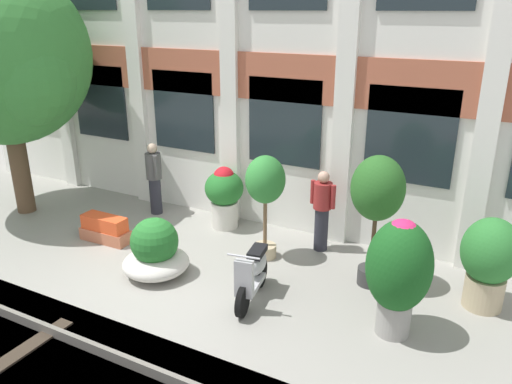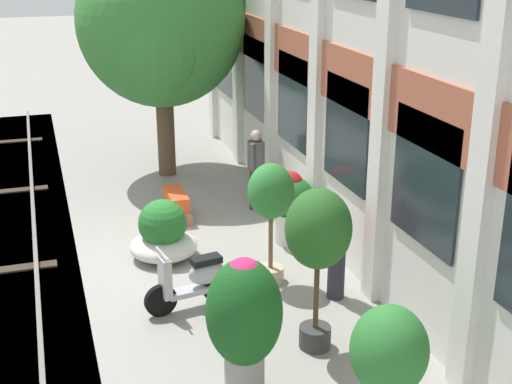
{
  "view_description": "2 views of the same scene",
  "coord_description": "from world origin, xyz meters",
  "px_view_note": "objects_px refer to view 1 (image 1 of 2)",
  "views": [
    {
      "loc": [
        5.18,
        -6.04,
        4.34
      ],
      "look_at": [
        1.34,
        1.25,
        1.3
      ],
      "focal_mm": 35.0,
      "sensor_mm": 36.0,
      "label": 1
    },
    {
      "loc": [
        11.06,
        -1.89,
        5.16
      ],
      "look_at": [
        0.69,
        1.37,
        1.23
      ],
      "focal_mm": 50.0,
      "sensor_mm": 36.0,
      "label": 2
    }
  ],
  "objects_px": {
    "broadleaf_tree": "(1,60)",
    "potted_plant_tall_urn": "(377,195)",
    "potted_plant_fluted_column": "(224,193)",
    "potted_plant_terracotta_small": "(265,186)",
    "potted_plant_square_trough": "(105,229)",
    "resident_watching_tracks": "(322,209)",
    "potted_plant_wide_bowl": "(155,252)",
    "potted_plant_ribbed_drum": "(399,268)",
    "potted_plant_glazed_jar": "(489,259)",
    "scooter_second_parked": "(253,273)",
    "resident_by_doorway": "(154,176)"
  },
  "relations": [
    {
      "from": "potted_plant_tall_urn",
      "to": "resident_watching_tracks",
      "type": "xyz_separation_m",
      "value": [
        -1.19,
        0.81,
        -0.76
      ]
    },
    {
      "from": "broadleaf_tree",
      "to": "scooter_second_parked",
      "type": "bearing_deg",
      "value": -7.25
    },
    {
      "from": "potted_plant_ribbed_drum",
      "to": "resident_watching_tracks",
      "type": "bearing_deg",
      "value": 132.9
    },
    {
      "from": "potted_plant_glazed_jar",
      "to": "scooter_second_parked",
      "type": "height_order",
      "value": "potted_plant_glazed_jar"
    },
    {
      "from": "scooter_second_parked",
      "to": "resident_by_doorway",
      "type": "height_order",
      "value": "resident_by_doorway"
    },
    {
      "from": "potted_plant_terracotta_small",
      "to": "resident_by_doorway",
      "type": "bearing_deg",
      "value": 166.59
    },
    {
      "from": "potted_plant_terracotta_small",
      "to": "resident_watching_tracks",
      "type": "distance_m",
      "value": 1.24
    },
    {
      "from": "potted_plant_tall_urn",
      "to": "potted_plant_ribbed_drum",
      "type": "bearing_deg",
      "value": -60.8
    },
    {
      "from": "resident_watching_tracks",
      "to": "resident_by_doorway",
      "type": "bearing_deg",
      "value": -78.19
    },
    {
      "from": "potted_plant_wide_bowl",
      "to": "potted_plant_fluted_column",
      "type": "distance_m",
      "value": 2.29
    },
    {
      "from": "potted_plant_wide_bowl",
      "to": "potted_plant_ribbed_drum",
      "type": "xyz_separation_m",
      "value": [
        4.02,
        0.23,
        0.62
      ]
    },
    {
      "from": "potted_plant_square_trough",
      "to": "scooter_second_parked",
      "type": "distance_m",
      "value": 3.6
    },
    {
      "from": "potted_plant_fluted_column",
      "to": "potted_plant_ribbed_drum",
      "type": "relative_size",
      "value": 0.76
    },
    {
      "from": "potted_plant_fluted_column",
      "to": "potted_plant_wide_bowl",
      "type": "bearing_deg",
      "value": -90.45
    },
    {
      "from": "resident_watching_tracks",
      "to": "potted_plant_wide_bowl",
      "type": "bearing_deg",
      "value": -33.14
    },
    {
      "from": "potted_plant_square_trough",
      "to": "broadleaf_tree",
      "type": "bearing_deg",
      "value": 172.94
    },
    {
      "from": "potted_plant_square_trough",
      "to": "scooter_second_parked",
      "type": "bearing_deg",
      "value": -7.39
    },
    {
      "from": "potted_plant_glazed_jar",
      "to": "potted_plant_ribbed_drum",
      "type": "height_order",
      "value": "potted_plant_ribbed_drum"
    },
    {
      "from": "potted_plant_wide_bowl",
      "to": "potted_plant_tall_urn",
      "type": "bearing_deg",
      "value": 22.55
    },
    {
      "from": "scooter_second_parked",
      "to": "broadleaf_tree",
      "type": "bearing_deg",
      "value": -107.21
    },
    {
      "from": "potted_plant_glazed_jar",
      "to": "potted_plant_ribbed_drum",
      "type": "bearing_deg",
      "value": -129.1
    },
    {
      "from": "potted_plant_square_trough",
      "to": "scooter_second_parked",
      "type": "relative_size",
      "value": 0.77
    },
    {
      "from": "potted_plant_fluted_column",
      "to": "scooter_second_parked",
      "type": "distance_m",
      "value": 2.85
    },
    {
      "from": "potted_plant_wide_bowl",
      "to": "potted_plant_square_trough",
      "type": "relative_size",
      "value": 1.09
    },
    {
      "from": "potted_plant_tall_urn",
      "to": "potted_plant_ribbed_drum",
      "type": "distance_m",
      "value": 1.45
    },
    {
      "from": "potted_plant_fluted_column",
      "to": "potted_plant_terracotta_small",
      "type": "distance_m",
      "value": 1.71
    },
    {
      "from": "potted_plant_ribbed_drum",
      "to": "potted_plant_wide_bowl",
      "type": "bearing_deg",
      "value": -176.75
    },
    {
      "from": "potted_plant_glazed_jar",
      "to": "potted_plant_wide_bowl",
      "type": "xyz_separation_m",
      "value": [
        -5.09,
        -1.54,
        -0.41
      ]
    },
    {
      "from": "resident_by_doorway",
      "to": "broadleaf_tree",
      "type": "bearing_deg",
      "value": -26.62
    },
    {
      "from": "resident_watching_tracks",
      "to": "broadleaf_tree",
      "type": "bearing_deg",
      "value": -67.41
    },
    {
      "from": "potted_plant_fluted_column",
      "to": "resident_watching_tracks",
      "type": "xyz_separation_m",
      "value": [
        2.16,
        -0.05,
        0.08
      ]
    },
    {
      "from": "potted_plant_wide_bowl",
      "to": "potted_plant_tall_urn",
      "type": "relative_size",
      "value": 0.51
    },
    {
      "from": "potted_plant_glazed_jar",
      "to": "potted_plant_square_trough",
      "type": "relative_size",
      "value": 1.4
    },
    {
      "from": "potted_plant_fluted_column",
      "to": "potted_plant_square_trough",
      "type": "bearing_deg",
      "value": -135.62
    },
    {
      "from": "potted_plant_fluted_column",
      "to": "potted_plant_square_trough",
      "type": "xyz_separation_m",
      "value": [
        -1.73,
        -1.69,
        -0.5
      ]
    },
    {
      "from": "broadleaf_tree",
      "to": "potted_plant_tall_urn",
      "type": "xyz_separation_m",
      "value": [
        7.8,
        0.49,
        -1.75
      ]
    },
    {
      "from": "potted_plant_wide_bowl",
      "to": "potted_plant_terracotta_small",
      "type": "xyz_separation_m",
      "value": [
        1.38,
        1.45,
        0.97
      ]
    },
    {
      "from": "potted_plant_wide_bowl",
      "to": "potted_plant_ribbed_drum",
      "type": "distance_m",
      "value": 4.08
    },
    {
      "from": "broadleaf_tree",
      "to": "scooter_second_parked",
      "type": "xyz_separation_m",
      "value": [
        6.28,
        -0.8,
        -2.9
      ]
    },
    {
      "from": "potted_plant_fluted_column",
      "to": "potted_plant_tall_urn",
      "type": "height_order",
      "value": "potted_plant_tall_urn"
    },
    {
      "from": "potted_plant_terracotta_small",
      "to": "potted_plant_tall_urn",
      "type": "bearing_deg",
      "value": -1.34
    },
    {
      "from": "potted_plant_tall_urn",
      "to": "resident_by_doorway",
      "type": "height_order",
      "value": "potted_plant_tall_urn"
    },
    {
      "from": "broadleaf_tree",
      "to": "potted_plant_square_trough",
      "type": "height_order",
      "value": "broadleaf_tree"
    },
    {
      "from": "potted_plant_terracotta_small",
      "to": "potted_plant_ribbed_drum",
      "type": "distance_m",
      "value": 2.93
    },
    {
      "from": "potted_plant_tall_urn",
      "to": "resident_watching_tracks",
      "type": "height_order",
      "value": "potted_plant_tall_urn"
    },
    {
      "from": "potted_plant_fluted_column",
      "to": "potted_plant_tall_urn",
      "type": "xyz_separation_m",
      "value": [
        3.35,
        -0.87,
        0.84
      ]
    },
    {
      "from": "potted_plant_tall_urn",
      "to": "potted_plant_ribbed_drum",
      "type": "xyz_separation_m",
      "value": [
        0.65,
        -1.17,
        -0.56
      ]
    },
    {
      "from": "broadleaf_tree",
      "to": "resident_by_doorway",
      "type": "relative_size",
      "value": 3.27
    },
    {
      "from": "potted_plant_glazed_jar",
      "to": "potted_plant_tall_urn",
      "type": "relative_size",
      "value": 0.66
    },
    {
      "from": "broadleaf_tree",
      "to": "potted_plant_glazed_jar",
      "type": "height_order",
      "value": "broadleaf_tree"
    }
  ]
}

